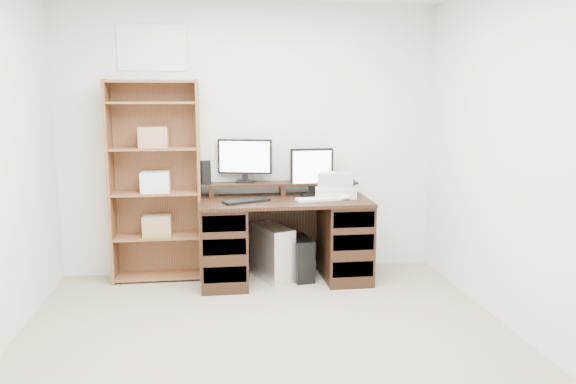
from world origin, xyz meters
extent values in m
cube|color=tan|center=(0.00, 0.00, -0.01)|extent=(3.50, 4.00, 0.02)
cube|color=silver|center=(0.00, 2.01, 1.25)|extent=(3.50, 0.02, 2.50)
cube|color=silver|center=(0.00, -2.01, 1.25)|extent=(3.50, 0.02, 2.50)
cube|color=silver|center=(1.76, 0.00, 1.25)|extent=(0.02, 4.00, 2.50)
cube|color=white|center=(-0.86, 1.99, 2.08)|extent=(0.60, 0.01, 0.40)
cube|color=black|center=(0.28, 1.63, 0.73)|extent=(1.50, 0.70, 0.03)
cube|color=black|center=(-0.27, 1.63, 0.36)|extent=(0.40, 0.66, 0.72)
cube|color=black|center=(0.83, 1.63, 0.36)|extent=(0.40, 0.66, 0.72)
cube|color=black|center=(0.28, 1.96, 0.40)|extent=(1.48, 0.02, 0.65)
cube|color=black|center=(-0.27, 1.30, 0.18)|extent=(0.36, 0.01, 0.14)
cube|color=black|center=(-0.27, 1.30, 0.42)|extent=(0.36, 0.01, 0.14)
cube|color=black|center=(-0.27, 1.30, 0.62)|extent=(0.36, 0.01, 0.14)
cube|color=black|center=(0.83, 1.30, 0.18)|extent=(0.36, 0.01, 0.14)
cube|color=black|center=(0.83, 1.30, 0.42)|extent=(0.36, 0.01, 0.14)
cube|color=black|center=(0.83, 1.30, 0.62)|extent=(0.36, 0.01, 0.14)
cube|color=black|center=(-0.37, 1.85, 0.80)|extent=(0.04, 0.20, 0.10)
cube|color=black|center=(0.28, 1.85, 0.80)|extent=(0.04, 0.20, 0.10)
cube|color=black|center=(0.93, 1.85, 0.80)|extent=(0.04, 0.20, 0.10)
cube|color=black|center=(0.28, 1.85, 0.86)|extent=(1.40, 0.22, 0.02)
cube|color=black|center=(-0.06, 1.88, 0.88)|extent=(0.19, 0.16, 0.01)
cube|color=black|center=(-0.06, 1.90, 0.93)|extent=(0.05, 0.04, 0.09)
cube|color=black|center=(-0.06, 1.90, 1.11)|extent=(0.49, 0.15, 0.32)
cube|color=white|center=(-0.06, 1.88, 1.11)|extent=(0.45, 0.11, 0.28)
cube|color=black|center=(0.55, 1.76, 0.76)|extent=(0.20, 0.16, 0.02)
cube|color=black|center=(0.55, 1.79, 0.82)|extent=(0.05, 0.03, 0.10)
cube|color=black|center=(0.55, 1.79, 1.01)|extent=(0.40, 0.06, 0.35)
cube|color=white|center=(0.55, 1.77, 1.01)|extent=(0.36, 0.02, 0.30)
cube|color=black|center=(-0.42, 1.83, 0.98)|extent=(0.09, 0.09, 0.21)
cube|color=black|center=(-0.07, 1.54, 0.76)|extent=(0.43, 0.29, 0.02)
cube|color=white|center=(0.58, 1.55, 0.76)|extent=(0.44, 0.20, 0.02)
ellipsoid|color=white|center=(0.80, 1.53, 0.77)|extent=(0.11, 0.09, 0.04)
cube|color=beige|center=(0.75, 1.69, 0.80)|extent=(0.41, 0.34, 0.09)
cube|color=#A6ACB1|center=(0.75, 1.69, 0.91)|extent=(0.36, 0.29, 0.13)
cube|color=silver|center=(0.17, 1.70, 0.24)|extent=(0.39, 0.53, 0.49)
cube|color=black|center=(0.42, 1.67, 0.19)|extent=(0.22, 0.40, 0.38)
cube|color=#19FF33|center=(0.45, 1.48, 0.27)|extent=(0.01, 0.01, 0.01)
cube|color=brown|center=(-1.25, 1.83, 0.90)|extent=(0.02, 0.30, 1.80)
cube|color=brown|center=(-0.48, 1.83, 0.90)|extent=(0.03, 0.30, 1.80)
cube|color=brown|center=(-0.86, 1.97, 0.90)|extent=(0.80, 0.01, 1.80)
cube|color=brown|center=(-0.86, 1.83, 0.03)|extent=(0.75, 0.28, 0.02)
cube|color=brown|center=(-0.86, 1.83, 0.40)|extent=(0.75, 0.28, 0.02)
cube|color=brown|center=(-0.86, 1.83, 0.80)|extent=(0.75, 0.28, 0.02)
cube|color=brown|center=(-0.86, 1.83, 1.20)|extent=(0.75, 0.28, 0.02)
cube|color=brown|center=(-0.86, 1.83, 1.60)|extent=(0.75, 0.28, 0.02)
cube|color=brown|center=(-0.86, 1.83, 1.78)|extent=(0.75, 0.28, 0.02)
cube|color=#A07F54|center=(-0.86, 1.83, 0.50)|extent=(0.25, 0.20, 0.18)
cube|color=white|center=(-0.86, 1.83, 0.90)|extent=(0.25, 0.20, 0.18)
cube|color=#A07F54|center=(-0.86, 1.83, 1.30)|extent=(0.25, 0.20, 0.18)
camera|label=1|loc=(-0.35, -3.24, 1.67)|focal=35.00mm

